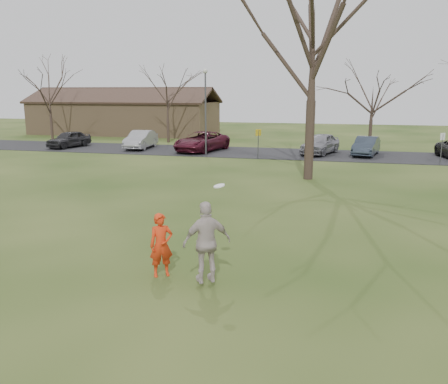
{
  "coord_description": "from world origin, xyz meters",
  "views": [
    {
      "loc": [
        3.52,
        -10.12,
        4.69
      ],
      "look_at": [
        0.0,
        4.0,
        1.5
      ],
      "focal_mm": 36.89,
      "sensor_mm": 36.0,
      "label": 1
    }
  ],
  "objects_px": {
    "building": "(125,116)",
    "big_tree": "(313,45)",
    "car_4": "(320,144)",
    "lamp_post": "(206,101)",
    "car_5": "(366,146)",
    "car_2": "(202,141)",
    "car_1": "(141,140)",
    "player_defender": "(161,245)",
    "car_0": "(69,139)",
    "catching_play": "(207,242)"
  },
  "relations": [
    {
      "from": "car_4",
      "to": "big_tree",
      "type": "bearing_deg",
      "value": -73.08
    },
    {
      "from": "car_0",
      "to": "car_4",
      "type": "height_order",
      "value": "car_4"
    },
    {
      "from": "car_4",
      "to": "catching_play",
      "type": "bearing_deg",
      "value": -75.71
    },
    {
      "from": "car_0",
      "to": "car_4",
      "type": "bearing_deg",
      "value": 15.2
    },
    {
      "from": "player_defender",
      "to": "car_0",
      "type": "height_order",
      "value": "player_defender"
    },
    {
      "from": "catching_play",
      "to": "building",
      "type": "height_order",
      "value": "building"
    },
    {
      "from": "car_2",
      "to": "lamp_post",
      "type": "relative_size",
      "value": 0.88
    },
    {
      "from": "building",
      "to": "big_tree",
      "type": "bearing_deg",
      "value": -46.27
    },
    {
      "from": "car_5",
      "to": "catching_play",
      "type": "relative_size",
      "value": 1.73
    },
    {
      "from": "lamp_post",
      "to": "car_5",
      "type": "bearing_deg",
      "value": 13.98
    },
    {
      "from": "car_1",
      "to": "building",
      "type": "distance_m",
      "value": 14.94
    },
    {
      "from": "big_tree",
      "to": "player_defender",
      "type": "bearing_deg",
      "value": -100.7
    },
    {
      "from": "car_4",
      "to": "car_5",
      "type": "xyz_separation_m",
      "value": [
        3.35,
        -0.0,
        -0.09
      ]
    },
    {
      "from": "car_1",
      "to": "lamp_post",
      "type": "distance_m",
      "value": 7.64
    },
    {
      "from": "player_defender",
      "to": "car_5",
      "type": "distance_m",
      "value": 25.76
    },
    {
      "from": "car_5",
      "to": "lamp_post",
      "type": "bearing_deg",
      "value": -153.97
    },
    {
      "from": "car_2",
      "to": "car_1",
      "type": "bearing_deg",
      "value": -170.28
    },
    {
      "from": "car_1",
      "to": "car_4",
      "type": "bearing_deg",
      "value": -3.6
    },
    {
      "from": "car_1",
      "to": "car_5",
      "type": "bearing_deg",
      "value": -3.73
    },
    {
      "from": "player_defender",
      "to": "car_2",
      "type": "height_order",
      "value": "player_defender"
    },
    {
      "from": "car_1",
      "to": "player_defender",
      "type": "bearing_deg",
      "value": -69.16
    },
    {
      "from": "car_2",
      "to": "lamp_post",
      "type": "xyz_separation_m",
      "value": [
        1.01,
        -2.31,
        3.16
      ]
    },
    {
      "from": "building",
      "to": "catching_play",
      "type": "bearing_deg",
      "value": -61.57
    },
    {
      "from": "building",
      "to": "lamp_post",
      "type": "height_order",
      "value": "lamp_post"
    },
    {
      "from": "player_defender",
      "to": "big_tree",
      "type": "relative_size",
      "value": 0.12
    },
    {
      "from": "building",
      "to": "car_0",
      "type": "bearing_deg",
      "value": -84.35
    },
    {
      "from": "car_0",
      "to": "car_5",
      "type": "xyz_separation_m",
      "value": [
        24.19,
        0.87,
        -0.0
      ]
    },
    {
      "from": "player_defender",
      "to": "car_0",
      "type": "distance_m",
      "value": 30.03
    },
    {
      "from": "car_2",
      "to": "building",
      "type": "relative_size",
      "value": 0.27
    },
    {
      "from": "car_2",
      "to": "catching_play",
      "type": "distance_m",
      "value": 25.96
    },
    {
      "from": "car_4",
      "to": "big_tree",
      "type": "distance_m",
      "value": 12.07
    },
    {
      "from": "car_1",
      "to": "car_4",
      "type": "height_order",
      "value": "car_4"
    },
    {
      "from": "player_defender",
      "to": "car_5",
      "type": "xyz_separation_m",
      "value": [
        6.29,
        24.98,
        -0.1
      ]
    },
    {
      "from": "catching_play",
      "to": "lamp_post",
      "type": "distance_m",
      "value": 23.62
    },
    {
      "from": "car_1",
      "to": "car_5",
      "type": "distance_m",
      "value": 17.92
    },
    {
      "from": "catching_play",
      "to": "lamp_post",
      "type": "height_order",
      "value": "lamp_post"
    },
    {
      "from": "catching_play",
      "to": "building",
      "type": "distance_m",
      "value": 43.23
    },
    {
      "from": "player_defender",
      "to": "lamp_post",
      "type": "distance_m",
      "value": 22.94
    },
    {
      "from": "player_defender",
      "to": "car_4",
      "type": "bearing_deg",
      "value": 50.74
    },
    {
      "from": "player_defender",
      "to": "car_5",
      "type": "relative_size",
      "value": 0.4
    },
    {
      "from": "car_1",
      "to": "car_5",
      "type": "relative_size",
      "value": 1.07
    },
    {
      "from": "car_2",
      "to": "car_4",
      "type": "distance_m",
      "value": 9.21
    },
    {
      "from": "car_4",
      "to": "lamp_post",
      "type": "xyz_separation_m",
      "value": [
        -8.18,
        -2.87,
        3.15
      ]
    },
    {
      "from": "car_0",
      "to": "big_tree",
      "type": "height_order",
      "value": "big_tree"
    },
    {
      "from": "car_4",
      "to": "lamp_post",
      "type": "distance_m",
      "value": 9.22
    },
    {
      "from": "car_0",
      "to": "car_4",
      "type": "relative_size",
      "value": 0.89
    },
    {
      "from": "car_0",
      "to": "car_5",
      "type": "distance_m",
      "value": 24.2
    },
    {
      "from": "player_defender",
      "to": "building",
      "type": "relative_size",
      "value": 0.08
    },
    {
      "from": "player_defender",
      "to": "car_2",
      "type": "distance_m",
      "value": 25.21
    },
    {
      "from": "car_2",
      "to": "catching_play",
      "type": "height_order",
      "value": "catching_play"
    }
  ]
}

